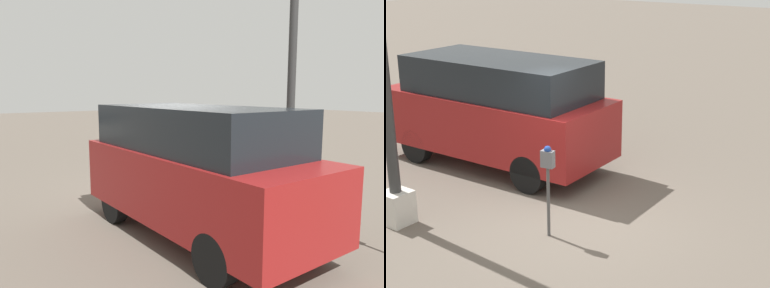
# 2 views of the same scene
# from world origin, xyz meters

# --- Properties ---
(ground_plane) EXTENTS (80.00, 80.00, 0.00)m
(ground_plane) POSITION_xyz_m (0.00, 0.00, 0.00)
(ground_plane) COLOR #60564C
(parking_meter_near) EXTENTS (0.22, 0.14, 1.47)m
(parking_meter_near) POSITION_xyz_m (-0.09, 0.58, 1.08)
(parking_meter_near) COLOR #4C4C4C
(parking_meter_near) RESTS_ON ground
(parked_van) EXTENTS (4.82, 2.03, 2.22)m
(parked_van) POSITION_xyz_m (2.74, -1.39, 1.20)
(parked_van) COLOR maroon
(parked_van) RESTS_ON ground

